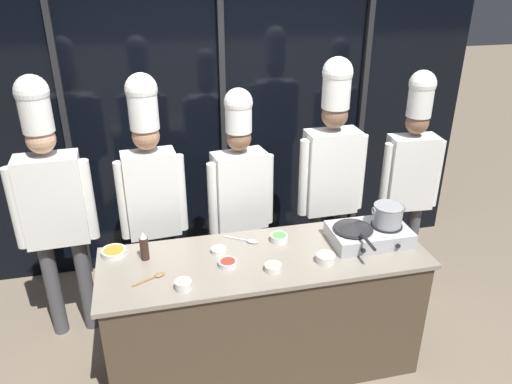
% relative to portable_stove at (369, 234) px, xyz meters
% --- Properties ---
extents(ground_plane, '(24.00, 24.00, 0.00)m').
position_rel_portable_stove_xyz_m(ground_plane, '(-0.74, -0.02, -0.98)').
color(ground_plane, '#7F705B').
extents(window_wall_back, '(4.64, 0.09, 2.70)m').
position_rel_portable_stove_xyz_m(window_wall_back, '(-0.74, 1.54, 0.37)').
color(window_wall_back, black).
rests_on(window_wall_back, ground_plane).
extents(demo_counter, '(2.14, 0.71, 0.92)m').
position_rel_portable_stove_xyz_m(demo_counter, '(-0.74, -0.02, -0.51)').
color(demo_counter, '#4C3D2D').
rests_on(demo_counter, ground_plane).
extents(portable_stove, '(0.53, 0.36, 0.12)m').
position_rel_portable_stove_xyz_m(portable_stove, '(0.00, 0.00, 0.00)').
color(portable_stove, '#B2B5BA').
rests_on(portable_stove, demo_counter).
extents(frying_pan, '(0.27, 0.47, 0.05)m').
position_rel_portable_stove_xyz_m(frying_pan, '(-0.12, -0.00, 0.08)').
color(frying_pan, '#232326').
rests_on(frying_pan, portable_stove).
extents(stock_pot, '(0.23, 0.20, 0.15)m').
position_rel_portable_stove_xyz_m(stock_pot, '(0.12, 0.00, 0.14)').
color(stock_pot, '#93969B').
rests_on(stock_pot, portable_stove).
extents(squeeze_bottle_soy, '(0.06, 0.06, 0.20)m').
position_rel_portable_stove_xyz_m(squeeze_bottle_soy, '(-1.50, 0.12, 0.04)').
color(squeeze_bottle_soy, '#332319').
rests_on(squeeze_bottle_soy, demo_counter).
extents(prep_bowl_rice, '(0.12, 0.12, 0.06)m').
position_rel_portable_stove_xyz_m(prep_bowl_rice, '(-0.38, -0.18, -0.02)').
color(prep_bowl_rice, white).
rests_on(prep_bowl_rice, demo_counter).
extents(prep_bowl_shrimp, '(0.10, 0.10, 0.06)m').
position_rel_portable_stove_xyz_m(prep_bowl_shrimp, '(-1.29, -0.25, -0.02)').
color(prep_bowl_shrimp, white).
rests_on(prep_bowl_shrimp, demo_counter).
extents(prep_bowl_carrots, '(0.16, 0.16, 0.04)m').
position_rel_portable_stove_xyz_m(prep_bowl_carrots, '(-1.70, 0.22, -0.03)').
color(prep_bowl_carrots, white).
rests_on(prep_bowl_carrots, demo_counter).
extents(prep_bowl_onion, '(0.10, 0.10, 0.03)m').
position_rel_portable_stove_xyz_m(prep_bowl_onion, '(-1.03, 0.09, -0.04)').
color(prep_bowl_onion, white).
rests_on(prep_bowl_onion, demo_counter).
extents(prep_bowl_scallions, '(0.12, 0.12, 0.05)m').
position_rel_portable_stove_xyz_m(prep_bowl_scallions, '(-0.60, 0.14, -0.03)').
color(prep_bowl_scallions, white).
rests_on(prep_bowl_scallions, demo_counter).
extents(prep_bowl_ginger, '(0.11, 0.11, 0.04)m').
position_rel_portable_stove_xyz_m(prep_bowl_ginger, '(-0.73, -0.19, -0.03)').
color(prep_bowl_ginger, white).
rests_on(prep_bowl_ginger, demo_counter).
extents(prep_bowl_chili_flakes, '(0.12, 0.12, 0.04)m').
position_rel_portable_stove_xyz_m(prep_bowl_chili_flakes, '(-0.99, -0.08, -0.03)').
color(prep_bowl_chili_flakes, white).
rests_on(prep_bowl_chili_flakes, demo_counter).
extents(serving_spoon_slotted, '(0.21, 0.12, 0.02)m').
position_rel_portable_stove_xyz_m(serving_spoon_slotted, '(-1.45, -0.10, -0.05)').
color(serving_spoon_slotted, olive).
rests_on(serving_spoon_slotted, demo_counter).
extents(serving_spoon_solid, '(0.23, 0.17, 0.02)m').
position_rel_portable_stove_xyz_m(serving_spoon_solid, '(-0.81, 0.18, -0.05)').
color(serving_spoon_solid, '#B2B5BA').
rests_on(serving_spoon_solid, demo_counter).
extents(chef_head, '(0.56, 0.24, 2.02)m').
position_rel_portable_stove_xyz_m(chef_head, '(-2.10, 0.68, 0.20)').
color(chef_head, '#4C4C51').
rests_on(chef_head, ground_plane).
extents(chef_sous, '(0.49, 0.22, 2.00)m').
position_rel_portable_stove_xyz_m(chef_sous, '(-1.42, 0.66, 0.22)').
color(chef_sous, '#232326').
rests_on(chef_sous, ground_plane).
extents(chef_line, '(0.52, 0.27, 1.86)m').
position_rel_portable_stove_xyz_m(chef_line, '(-0.76, 0.68, 0.12)').
color(chef_line, '#4C4C51').
rests_on(chef_line, ground_plane).
extents(chef_pastry, '(0.54, 0.22, 2.05)m').
position_rel_portable_stove_xyz_m(chef_pastry, '(-0.04, 0.67, 0.23)').
color(chef_pastry, '#4C4C51').
rests_on(chef_pastry, ground_plane).
extents(chef_apprentice, '(0.51, 0.23, 1.92)m').
position_rel_portable_stove_xyz_m(chef_apprentice, '(0.67, 0.69, 0.15)').
color(chef_apprentice, '#4C4C51').
rests_on(chef_apprentice, ground_plane).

